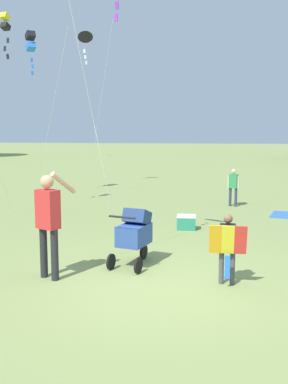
# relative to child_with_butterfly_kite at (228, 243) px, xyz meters

# --- Properties ---
(ground_plane) EXTENTS (120.00, 120.00, 0.00)m
(ground_plane) POSITION_rel_child_with_butterfly_kite_xyz_m (-1.08, -0.17, -0.67)
(ground_plane) COLOR #849351
(treeline_distant) EXTENTS (39.42, 7.13, 6.67)m
(treeline_distant) POSITION_rel_child_with_butterfly_kite_xyz_m (3.34, 28.00, 3.40)
(treeline_distant) COLOR brown
(treeline_distant) RESTS_ON ground
(child_with_butterfly_kite) EXTENTS (0.57, 0.35, 1.11)m
(child_with_butterfly_kite) POSITION_rel_child_with_butterfly_kite_xyz_m (0.00, 0.00, 0.00)
(child_with_butterfly_kite) COLOR #4C4C51
(child_with_butterfly_kite) RESTS_ON ground
(person_adult_flyer) EXTENTS (0.67, 0.48, 1.77)m
(person_adult_flyer) POSITION_rel_child_with_butterfly_kite_xyz_m (-2.84, -0.05, 0.36)
(person_adult_flyer) COLOR #232328
(person_adult_flyer) RESTS_ON ground
(stroller) EXTENTS (0.73, 1.12, 1.03)m
(stroller) POSITION_rel_child_with_butterfly_kite_xyz_m (-1.57, 0.83, -0.06)
(stroller) COLOR black
(stroller) RESTS_ON ground
(kite_orange_delta) EXTENTS (0.26, 3.34, 5.54)m
(kite_orange_delta) POSITION_rel_child_with_butterfly_kite_xyz_m (-5.81, 5.51, 4.53)
(kite_orange_delta) COLOR yellow
(kite_orange_delta) RESTS_ON ground
(kite_green_novelty) EXTENTS (2.39, 3.27, 5.63)m
(kite_green_novelty) POSITION_rel_child_with_butterfly_kite_xyz_m (-6.13, 8.37, 4.58)
(kite_green_novelty) COLOR black
(kite_green_novelty) RESTS_ON ground
(kite_blue_high) EXTENTS (2.12, 3.91, 6.11)m
(kite_blue_high) POSITION_rel_child_with_butterfly_kite_xyz_m (-4.90, 11.02, 5.13)
(kite_blue_high) COLOR black
(kite_blue_high) RESTS_ON ground
(person_red_shirt) EXTENTS (0.35, 0.24, 1.16)m
(person_red_shirt) POSITION_rel_child_with_butterfly_kite_xyz_m (0.61, 7.23, 0.02)
(person_red_shirt) COLOR #33384C
(person_red_shirt) RESTS_ON ground
(cooler_box) EXTENTS (0.45, 0.33, 0.35)m
(cooler_box) POSITION_rel_child_with_butterfly_kite_xyz_m (-0.74, 3.82, -0.49)
(cooler_box) COLOR #288466
(cooler_box) RESTS_ON ground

